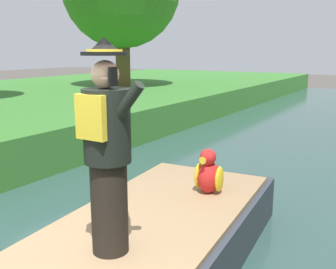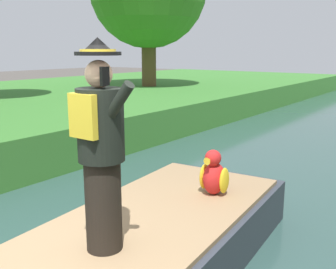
% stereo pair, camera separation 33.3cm
% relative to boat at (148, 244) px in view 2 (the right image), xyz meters
% --- Properties ---
extents(boat, '(2.19, 4.35, 0.61)m').
position_rel_boat_xyz_m(boat, '(0.00, 0.00, 0.00)').
color(boat, '#333842').
rests_on(boat, canal_water).
extents(person_pirate, '(0.61, 0.42, 1.85)m').
position_rel_boat_xyz_m(person_pirate, '(0.11, -0.75, 1.23)').
color(person_pirate, black).
rests_on(person_pirate, boat).
extents(parrot_plush, '(0.36, 0.35, 0.57)m').
position_rel_boat_xyz_m(parrot_plush, '(0.21, 1.03, 0.55)').
color(parrot_plush, red).
rests_on(parrot_plush, boat).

